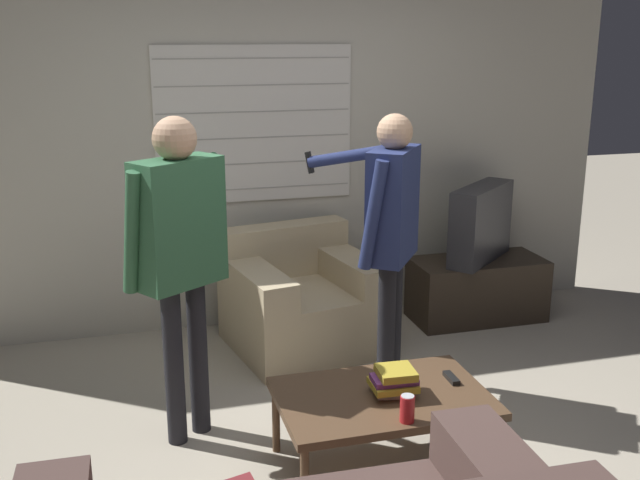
{
  "coord_description": "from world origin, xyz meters",
  "views": [
    {
      "loc": [
        -1.03,
        -3.13,
        2.07
      ],
      "look_at": [
        -0.01,
        0.56,
        1.0
      ],
      "focal_mm": 42.0,
      "sensor_mm": 36.0,
      "label": 1
    }
  ],
  "objects": [
    {
      "name": "ground_plane",
      "position": [
        0.0,
        0.0,
        0.0
      ],
      "size": [
        16.0,
        16.0,
        0.0
      ],
      "primitive_type": "plane",
      "color": "#B2A893"
    },
    {
      "name": "wall_back",
      "position": [
        -0.0,
        2.03,
        1.28
      ],
      "size": [
        5.2,
        0.08,
        2.55
      ],
      "color": "#BCB7A8",
      "rests_on": "ground_plane"
    },
    {
      "name": "armchair_beige",
      "position": [
        0.11,
        1.49,
        0.31
      ],
      "size": [
        1.07,
        1.02,
        0.78
      ],
      "rotation": [
        0.0,
        0.0,
        3.33
      ],
      "color": "#C6B289",
      "rests_on": "ground_plane"
    },
    {
      "name": "coffee_table",
      "position": [
        0.12,
        -0.09,
        0.36
      ],
      "size": [
        1.0,
        0.66,
        0.4
      ],
      "color": "brown",
      "rests_on": "ground_plane"
    },
    {
      "name": "tv_stand",
      "position": [
        1.49,
        1.61,
        0.23
      ],
      "size": [
        0.97,
        0.46,
        0.46
      ],
      "color": "#33281E",
      "rests_on": "ground_plane"
    },
    {
      "name": "tv",
      "position": [
        1.49,
        1.61,
        0.73
      ],
      "size": [
        0.67,
        0.61,
        0.55
      ],
      "rotation": [
        0.0,
        0.0,
        3.85
      ],
      "color": "#2D2D33",
      "rests_on": "tv_stand"
    },
    {
      "name": "person_left_standing",
      "position": [
        -0.76,
        0.49,
        1.08
      ],
      "size": [
        0.54,
        0.85,
        1.69
      ],
      "rotation": [
        0.0,
        0.0,
        0.58
      ],
      "color": "black",
      "rests_on": "ground_plane"
    },
    {
      "name": "person_right_standing",
      "position": [
        0.42,
        0.65,
        1.05
      ],
      "size": [
        0.57,
        0.8,
        1.65
      ],
      "rotation": [
        0.0,
        0.0,
        0.95
      ],
      "color": "black",
      "rests_on": "ground_plane"
    },
    {
      "name": "book_stack",
      "position": [
        0.17,
        -0.1,
        0.47
      ],
      "size": [
        0.22,
        0.19,
        0.13
      ],
      "color": "beige",
      "rests_on": "coffee_table"
    },
    {
      "name": "soda_can",
      "position": [
        0.14,
        -0.35,
        0.46
      ],
      "size": [
        0.07,
        0.07,
        0.13
      ],
      "color": "red",
      "rests_on": "coffee_table"
    },
    {
      "name": "spare_remote",
      "position": [
        0.5,
        -0.03,
        0.41
      ],
      "size": [
        0.04,
        0.13,
        0.02
      ],
      "rotation": [
        0.0,
        0.0,
        -0.03
      ],
      "color": "black",
      "rests_on": "coffee_table"
    }
  ]
}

